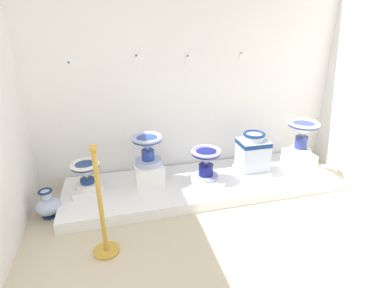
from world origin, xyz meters
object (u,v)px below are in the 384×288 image
at_px(plinth_block_broad_patterned, 206,180).
at_px(antique_toilet_squat_floral, 253,151).
at_px(plinth_block_pale_glazed, 149,174).
at_px(plinth_block_central_ornate, 89,190).
at_px(plinth_block_tall_cobalt, 299,160).
at_px(antique_toilet_central_ornate, 86,172).
at_px(info_placard_fourth, 244,56).
at_px(antique_toilet_tall_cobalt, 303,132).
at_px(stanchion_post_near_left, 103,220).
at_px(info_placard_second, 139,59).
at_px(info_placard_third, 191,59).
at_px(antique_toilet_broad_patterned, 206,160).
at_px(antique_toilet_pale_glazed, 147,146).
at_px(decorative_vase_corner, 48,205).
at_px(info_placard_first, 73,65).
at_px(plinth_block_squat_floral, 251,171).

height_order(plinth_block_broad_patterned, antique_toilet_squat_floral, antique_toilet_squat_floral).
bearing_deg(plinth_block_pale_glazed, plinth_block_central_ornate, -176.11).
bearing_deg(plinth_block_tall_cobalt, antique_toilet_squat_floral, 179.09).
relative_size(antique_toilet_central_ornate, plinth_block_broad_patterned, 0.88).
bearing_deg(plinth_block_broad_patterned, antique_toilet_central_ornate, 176.19).
bearing_deg(info_placard_fourth, plinth_block_pale_glazed, -162.21).
distance_m(plinth_block_broad_patterned, info_placard_fourth, 1.62).
xyz_separation_m(antique_toilet_tall_cobalt, stanchion_post_near_left, (-2.46, -0.84, -0.28)).
bearing_deg(info_placard_second, plinth_block_tall_cobalt, -14.51).
bearing_deg(plinth_block_central_ornate, info_placard_fourth, 13.15).
distance_m(info_placard_third, stanchion_post_near_left, 2.10).
xyz_separation_m(plinth_block_broad_patterned, antique_toilet_tall_cobalt, (1.29, 0.05, 0.48)).
xyz_separation_m(antique_toilet_broad_patterned, stanchion_post_near_left, (-1.17, -0.79, -0.07)).
relative_size(plinth_block_tall_cobalt, info_placard_second, 2.91).
bearing_deg(antique_toilet_pale_glazed, antique_toilet_central_ornate, -176.11).
relative_size(antique_toilet_central_ornate, decorative_vase_corner, 1.02).
distance_m(antique_toilet_squat_floral, decorative_vase_corner, 2.40).
distance_m(info_placard_first, stanchion_post_near_left, 1.77).
distance_m(antique_toilet_tall_cobalt, info_placard_first, 2.84).
bearing_deg(plinth_block_broad_patterned, info_placard_first, 158.00).
relative_size(plinth_block_central_ornate, plinth_block_tall_cobalt, 0.88).
xyz_separation_m(antique_toilet_central_ornate, antique_toilet_tall_cobalt, (2.64, -0.04, 0.24)).
relative_size(plinth_block_pale_glazed, antique_toilet_broad_patterned, 0.95).
xyz_separation_m(antique_toilet_pale_glazed, stanchion_post_near_left, (-0.51, -0.93, -0.26)).
bearing_deg(plinth_block_squat_floral, antique_toilet_broad_patterned, -174.13).
relative_size(antique_toilet_squat_floral, info_placard_third, 3.36).
bearing_deg(plinth_block_pale_glazed, stanchion_post_near_left, -118.99).
bearing_deg(info_placard_third, info_placard_second, -180.00).
distance_m(antique_toilet_tall_cobalt, info_placard_fourth, 1.21).
bearing_deg(plinth_block_central_ornate, info_placard_second, 33.67).
relative_size(plinth_block_central_ornate, info_placard_second, 2.54).
height_order(antique_toilet_tall_cobalt, decorative_vase_corner, antique_toilet_tall_cobalt).
distance_m(info_placard_first, info_placard_fourth, 2.03).
height_order(decorative_vase_corner, stanchion_post_near_left, stanchion_post_near_left).
relative_size(plinth_block_central_ornate, plinth_block_broad_patterned, 0.87).
distance_m(plinth_block_pale_glazed, antique_toilet_broad_patterned, 0.69).
distance_m(antique_toilet_broad_patterned, stanchion_post_near_left, 1.41).
xyz_separation_m(info_placard_fourth, decorative_vase_corner, (-2.40, -0.64, -1.38)).
bearing_deg(plinth_block_central_ornate, antique_toilet_pale_glazed, 3.89).
height_order(plinth_block_pale_glazed, decorative_vase_corner, plinth_block_pale_glazed).
distance_m(plinth_block_pale_glazed, info_placard_second, 1.34).
height_order(plinth_block_broad_patterned, plinth_block_squat_floral, plinth_block_squat_floral).
distance_m(plinth_block_tall_cobalt, info_placard_third, 1.90).
bearing_deg(plinth_block_broad_patterned, info_placard_fourth, 40.59).
relative_size(info_placard_second, stanchion_post_near_left, 0.12).
bearing_deg(antique_toilet_pale_glazed, antique_toilet_broad_patterned, -11.70).
relative_size(antique_toilet_central_ornate, antique_toilet_broad_patterned, 0.86).
xyz_separation_m(plinth_block_squat_floral, info_placard_fourth, (0.02, 0.49, 1.36)).
bearing_deg(plinth_block_tall_cobalt, info_placard_second, 165.49).
bearing_deg(antique_toilet_central_ornate, plinth_block_pale_glazed, 3.89).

